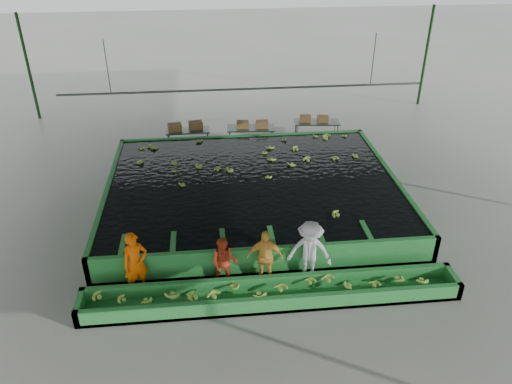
{
  "coord_description": "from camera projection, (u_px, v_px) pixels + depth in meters",
  "views": [
    {
      "loc": [
        -1.47,
        -13.53,
        9.09
      ],
      "look_at": [
        0.0,
        0.5,
        1.0
      ],
      "focal_mm": 35.0,
      "sensor_mm": 36.0,
      "label": 1
    }
  ],
  "objects": [
    {
      "name": "worker_d",
      "position": [
        310.0,
        252.0,
        13.55
      ],
      "size": [
        1.36,
        1.0,
        1.88
      ],
      "primitive_type": "imported",
      "rotation": [
        0.0,
        0.0,
        -0.28
      ],
      "color": "silver",
      "rests_on": "ground"
    },
    {
      "name": "box_stack_mid",
      "position": [
        252.0,
        127.0,
        21.22
      ],
      "size": [
        1.34,
        0.44,
        0.29
      ],
      "primitive_type": null,
      "rotation": [
        0.0,
        0.0,
        -0.05
      ],
      "color": "brown",
      "rests_on": "packing_table_mid"
    },
    {
      "name": "shed_roof",
      "position": [
        258.0,
        76.0,
        13.84
      ],
      "size": [
        20.0,
        22.0,
        0.04
      ],
      "primitive_type": "cube",
      "color": "gray",
      "rests_on": "shed_posts"
    },
    {
      "name": "shed_posts",
      "position": [
        258.0,
        157.0,
        15.08
      ],
      "size": [
        20.0,
        22.0,
        5.0
      ],
      "primitive_type": null,
      "color": "#133A12",
      "rests_on": "ground"
    },
    {
      "name": "worker_a",
      "position": [
        136.0,
        264.0,
        13.13
      ],
      "size": [
        0.79,
        0.66,
        1.84
      ],
      "primitive_type": "imported",
      "rotation": [
        0.0,
        0.0,
        0.4
      ],
      "color": "#F15705",
      "rests_on": "ground"
    },
    {
      "name": "worker_b",
      "position": [
        224.0,
        263.0,
        13.43
      ],
      "size": [
        0.82,
        0.68,
        1.51
      ],
      "primitive_type": "imported",
      "rotation": [
        0.0,
        0.0,
        -0.16
      ],
      "color": "red",
      "rests_on": "ground"
    },
    {
      "name": "sorting_trough",
      "position": [
        272.0,
        294.0,
        13.1
      ],
      "size": [
        10.0,
        1.0,
        0.5
      ],
      "primitive_type": null,
      "color": "#287F35",
      "rests_on": "ground"
    },
    {
      "name": "rail_hanger_right",
      "position": [
        373.0,
        59.0,
        19.11
      ],
      "size": [
        0.04,
        0.04,
        2.0
      ],
      "primitive_type": "cylinder",
      "color": "#59605B",
      "rests_on": "shed_roof"
    },
    {
      "name": "cableway_rail",
      "position": [
        244.0,
        89.0,
        19.15
      ],
      "size": [
        0.08,
        0.08,
        14.0
      ],
      "primitive_type": "cylinder",
      "color": "#59605B",
      "rests_on": "shed_roof"
    },
    {
      "name": "worker_c",
      "position": [
        265.0,
        257.0,
        13.48
      ],
      "size": [
        1.04,
        0.53,
        1.69
      ],
      "primitive_type": "imported",
      "rotation": [
        0.0,
        0.0,
        -0.13
      ],
      "color": "gold",
      "rests_on": "ground"
    },
    {
      "name": "ground",
      "position": [
        258.0,
        226.0,
        16.33
      ],
      "size": [
        80.0,
        80.0,
        0.0
      ],
      "primitive_type": "plane",
      "color": "gray",
      "rests_on": "ground"
    },
    {
      "name": "packing_table_right",
      "position": [
        316.0,
        131.0,
        22.11
      ],
      "size": [
        2.03,
        0.97,
        0.89
      ],
      "primitive_type": null,
      "rotation": [
        0.0,
        0.0,
        -0.09
      ],
      "color": "#59605B",
      "rests_on": "ground"
    },
    {
      "name": "packing_table_left",
      "position": [
        188.0,
        139.0,
        21.4
      ],
      "size": [
        1.86,
        0.79,
        0.84
      ],
      "primitive_type": null,
      "rotation": [
        0.0,
        0.0,
        0.03
      ],
      "color": "#59605B",
      "rests_on": "ground"
    },
    {
      "name": "floating_bananas",
      "position": [
        251.0,
        171.0,
        17.89
      ],
      "size": [
        9.46,
        6.45,
        0.13
      ],
      "primitive_type": null,
      "color": "#87B53E",
      "rests_on": "tank_water"
    },
    {
      "name": "flotation_tank",
      "position": [
        253.0,
        192.0,
        17.4
      ],
      "size": [
        10.0,
        8.0,
        0.9
      ],
      "primitive_type": null,
      "color": "#287F35",
      "rests_on": "ground"
    },
    {
      "name": "tank_water",
      "position": [
        253.0,
        181.0,
        17.2
      ],
      "size": [
        9.7,
        7.7,
        0.0
      ],
      "primitive_type": "cube",
      "color": "black",
      "rests_on": "flotation_tank"
    },
    {
      "name": "box_stack_left",
      "position": [
        186.0,
        130.0,
        21.21
      ],
      "size": [
        1.5,
        0.66,
        0.31
      ],
      "primitive_type": null,
      "rotation": [
        0.0,
        0.0,
        0.18
      ],
      "color": "brown",
      "rests_on": "packing_table_left"
    },
    {
      "name": "trough_bananas",
      "position": [
        272.0,
        289.0,
        13.02
      ],
      "size": [
        8.53,
        0.57,
        0.11
      ],
      "primitive_type": null,
      "color": "#87B53E",
      "rests_on": "sorting_trough"
    },
    {
      "name": "packing_table_mid",
      "position": [
        251.0,
        137.0,
        21.47
      ],
      "size": [
        2.07,
        0.94,
        0.92
      ],
      "primitive_type": null,
      "rotation": [
        0.0,
        0.0,
        -0.07
      ],
      "color": "#59605B",
      "rests_on": "ground"
    },
    {
      "name": "rail_hanger_left",
      "position": [
        107.0,
        67.0,
        18.2
      ],
      "size": [
        0.04,
        0.04,
        2.0
      ],
      "primitive_type": "cylinder",
      "color": "#59605B",
      "rests_on": "shed_roof"
    },
    {
      "name": "box_stack_right",
      "position": [
        314.0,
        121.0,
        21.88
      ],
      "size": [
        1.28,
        0.53,
        0.27
      ],
      "primitive_type": null,
      "rotation": [
        0.0,
        0.0,
        -0.15
      ],
      "color": "brown",
      "rests_on": "packing_table_right"
    }
  ]
}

